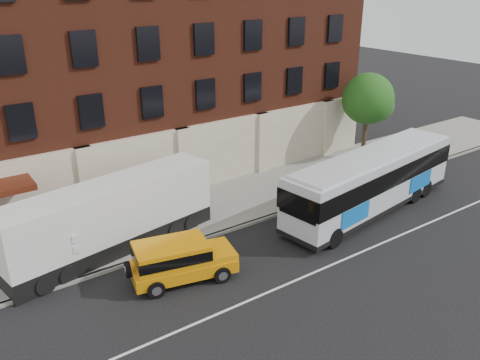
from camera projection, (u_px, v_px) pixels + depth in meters
ground at (315, 281)px, 22.19m from camera, size 120.00×120.00×0.00m
sidewalk at (209, 207)px, 28.96m from camera, size 60.00×6.00×0.15m
kerb at (238, 227)px, 26.70m from camera, size 60.00×0.25×0.15m
lane_line at (307, 275)px, 22.56m from camera, size 60.00×0.12×0.01m
building at (141, 58)px, 32.07m from camera, size 30.00×12.10×15.00m
sign_pole at (76, 251)px, 21.77m from camera, size 0.30×0.20×2.50m
street_tree at (368, 101)px, 34.85m from camera, size 3.60×3.60×6.20m
city_bus at (372, 179)px, 28.04m from camera, size 12.96×4.42×3.48m
yellow_suv at (178, 259)px, 21.88m from camera, size 5.00×2.90×1.86m
shipping_container at (112, 218)px, 23.93m from camera, size 10.92×4.00×3.57m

